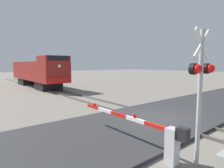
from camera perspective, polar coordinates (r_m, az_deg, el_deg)
name	(u,v)px	position (r m, az deg, el deg)	size (l,w,h in m)	color
ground_plane	(157,119)	(11.73, 13.25, -10.28)	(160.00, 160.00, 0.00)	slate
rail_track_left	(149,120)	(11.17, 10.98, -10.67)	(0.08, 80.00, 0.15)	#59544C
rail_track_right	(164,116)	(12.27, 15.32, -9.25)	(0.08, 80.00, 0.15)	#59544C
road_surface	(157,118)	(11.71, 13.26, -9.93)	(36.00, 5.96, 0.15)	#2D2D30
locomotive	(38,72)	(29.14, -21.47, 3.43)	(3.00, 15.40, 4.24)	black
crossing_signal	(201,81)	(6.48, 25.18, 0.72)	(1.18, 0.33, 4.34)	#ADADB2
crossing_gate	(156,134)	(7.00, 13.00, -14.50)	(0.36, 5.54, 1.32)	silver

